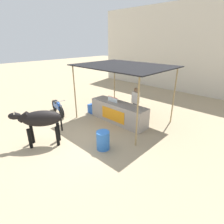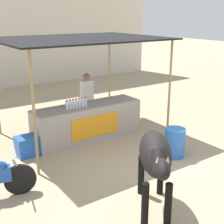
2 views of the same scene
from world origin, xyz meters
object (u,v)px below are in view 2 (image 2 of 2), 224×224
object	(u,v)px
stall_counter	(88,122)
vendor_behind_counter	(87,100)
cow	(155,157)
cooler_box	(29,146)
water_barrel	(175,142)

from	to	relation	value
stall_counter	vendor_behind_counter	bearing A→B (deg)	60.46
vendor_behind_counter	cow	bearing A→B (deg)	-105.31
cooler_box	stall_counter	bearing A→B (deg)	3.26
stall_counter	water_barrel	xyz separation A→B (m)	(1.15, -2.14, -0.13)
cooler_box	cow	distance (m)	3.63
cooler_box	water_barrel	size ratio (longest dim) A/B	0.86
stall_counter	vendor_behind_counter	xyz separation A→B (m)	(0.43, 0.75, 0.37)
stall_counter	cow	bearing A→B (deg)	-101.91
vendor_behind_counter	cooler_box	xyz separation A→B (m)	(-2.13, -0.85, -0.61)
cooler_box	cow	size ratio (longest dim) A/B	0.36
cooler_box	cow	bearing A→B (deg)	-74.18
stall_counter	cow	size ratio (longest dim) A/B	1.78
stall_counter	water_barrel	distance (m)	2.43
water_barrel	vendor_behind_counter	bearing A→B (deg)	104.00
vendor_behind_counter	cow	distance (m)	4.42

